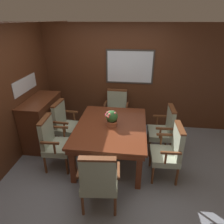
{
  "coord_description": "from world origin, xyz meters",
  "views": [
    {
      "loc": [
        0.52,
        -2.92,
        2.52
      ],
      "look_at": [
        0.1,
        0.43,
        0.93
      ],
      "focal_mm": 32.0,
      "sensor_mm": 36.0,
      "label": 1
    }
  ],
  "objects_px": {
    "chair_left_far": "(65,122)",
    "sideboard_cabinet": "(43,121)",
    "chair_head_far": "(116,109)",
    "potted_plant": "(112,118)",
    "chair_right_near": "(170,150)",
    "dining_table": "(111,130)",
    "chair_right_far": "(164,128)",
    "chair_head_near": "(99,180)",
    "chair_left_near": "(54,141)"
  },
  "relations": [
    {
      "from": "chair_right_near",
      "to": "chair_right_far",
      "type": "bearing_deg",
      "value": 179.14
    },
    {
      "from": "chair_right_far",
      "to": "sideboard_cabinet",
      "type": "height_order",
      "value": "sideboard_cabinet"
    },
    {
      "from": "chair_head_far",
      "to": "potted_plant",
      "type": "distance_m",
      "value": 1.24
    },
    {
      "from": "chair_head_far",
      "to": "potted_plant",
      "type": "relative_size",
      "value": 3.4
    },
    {
      "from": "chair_right_far",
      "to": "sideboard_cabinet",
      "type": "distance_m",
      "value": 2.56
    },
    {
      "from": "chair_left_near",
      "to": "sideboard_cabinet",
      "type": "height_order",
      "value": "sideboard_cabinet"
    },
    {
      "from": "chair_head_near",
      "to": "chair_right_far",
      "type": "bearing_deg",
      "value": -129.19
    },
    {
      "from": "dining_table",
      "to": "sideboard_cabinet",
      "type": "height_order",
      "value": "sideboard_cabinet"
    },
    {
      "from": "chair_head_near",
      "to": "chair_right_far",
      "type": "height_order",
      "value": "same"
    },
    {
      "from": "chair_left_far",
      "to": "sideboard_cabinet",
      "type": "relative_size",
      "value": 0.88
    },
    {
      "from": "chair_left_far",
      "to": "chair_head_far",
      "type": "distance_m",
      "value": 1.3
    },
    {
      "from": "chair_left_far",
      "to": "sideboard_cabinet",
      "type": "height_order",
      "value": "sideboard_cabinet"
    },
    {
      "from": "potted_plant",
      "to": "chair_right_near",
      "type": "bearing_deg",
      "value": -20.01
    },
    {
      "from": "sideboard_cabinet",
      "to": "chair_head_far",
      "type": "bearing_deg",
      "value": 27.71
    },
    {
      "from": "chair_head_near",
      "to": "chair_right_near",
      "type": "height_order",
      "value": "same"
    },
    {
      "from": "chair_right_near",
      "to": "potted_plant",
      "type": "xyz_separation_m",
      "value": [
        -1.02,
        0.37,
        0.35
      ]
    },
    {
      "from": "chair_right_near",
      "to": "potted_plant",
      "type": "distance_m",
      "value": 1.14
    },
    {
      "from": "chair_right_near",
      "to": "chair_left_far",
      "type": "bearing_deg",
      "value": -111.34
    },
    {
      "from": "potted_plant",
      "to": "sideboard_cabinet",
      "type": "bearing_deg",
      "value": 165.84
    },
    {
      "from": "dining_table",
      "to": "potted_plant",
      "type": "height_order",
      "value": "potted_plant"
    },
    {
      "from": "sideboard_cabinet",
      "to": "potted_plant",
      "type": "bearing_deg",
      "value": -14.16
    },
    {
      "from": "dining_table",
      "to": "potted_plant",
      "type": "xyz_separation_m",
      "value": [
        0.01,
        0.0,
        0.24
      ]
    },
    {
      "from": "chair_left_near",
      "to": "dining_table",
      "type": "bearing_deg",
      "value": -73.18
    },
    {
      "from": "chair_right_far",
      "to": "sideboard_cabinet",
      "type": "bearing_deg",
      "value": -92.52
    },
    {
      "from": "chair_right_near",
      "to": "chair_right_far",
      "type": "relative_size",
      "value": 1.0
    },
    {
      "from": "chair_left_far",
      "to": "chair_left_near",
      "type": "xyz_separation_m",
      "value": [
        0.04,
        -0.7,
        0.0
      ]
    },
    {
      "from": "chair_head_far",
      "to": "sideboard_cabinet",
      "type": "xyz_separation_m",
      "value": [
        -1.51,
        -0.79,
        -0.03
      ]
    },
    {
      "from": "chair_left_far",
      "to": "chair_right_near",
      "type": "bearing_deg",
      "value": -105.22
    },
    {
      "from": "chair_head_far",
      "to": "sideboard_cabinet",
      "type": "distance_m",
      "value": 1.71
    },
    {
      "from": "chair_head_far",
      "to": "sideboard_cabinet",
      "type": "height_order",
      "value": "sideboard_cabinet"
    },
    {
      "from": "chair_right_far",
      "to": "potted_plant",
      "type": "height_order",
      "value": "potted_plant"
    },
    {
      "from": "chair_head_far",
      "to": "chair_right_near",
      "type": "distance_m",
      "value": 1.88
    },
    {
      "from": "chair_left_near",
      "to": "sideboard_cabinet",
      "type": "xyz_separation_m",
      "value": [
        -0.55,
        0.74,
        -0.03
      ]
    },
    {
      "from": "chair_head_far",
      "to": "sideboard_cabinet",
      "type": "relative_size",
      "value": 0.88
    },
    {
      "from": "chair_right_near",
      "to": "potted_plant",
      "type": "height_order",
      "value": "potted_plant"
    },
    {
      "from": "chair_left_far",
      "to": "chair_right_far",
      "type": "xyz_separation_m",
      "value": [
        2.04,
        0.02,
        0.0
      ]
    },
    {
      "from": "chair_left_far",
      "to": "chair_right_near",
      "type": "relative_size",
      "value": 1.0
    },
    {
      "from": "dining_table",
      "to": "chair_head_near",
      "type": "height_order",
      "value": "chair_head_near"
    },
    {
      "from": "chair_head_far",
      "to": "potted_plant",
      "type": "bearing_deg",
      "value": -85.49
    },
    {
      "from": "dining_table",
      "to": "sideboard_cabinet",
      "type": "bearing_deg",
      "value": 165.63
    },
    {
      "from": "dining_table",
      "to": "chair_right_far",
      "type": "bearing_deg",
      "value": 19.93
    },
    {
      "from": "chair_head_far",
      "to": "chair_left_near",
      "type": "bearing_deg",
      "value": -119.31
    },
    {
      "from": "potted_plant",
      "to": "sideboard_cabinet",
      "type": "xyz_separation_m",
      "value": [
        -1.55,
        0.39,
        -0.38
      ]
    },
    {
      "from": "chair_left_far",
      "to": "chair_right_far",
      "type": "distance_m",
      "value": 2.04
    },
    {
      "from": "potted_plant",
      "to": "chair_right_far",
      "type": "bearing_deg",
      "value": 20.01
    },
    {
      "from": "chair_head_near",
      "to": "chair_head_far",
      "type": "bearing_deg",
      "value": -95.19
    },
    {
      "from": "chair_head_far",
      "to": "chair_right_near",
      "type": "bearing_deg",
      "value": -53.14
    },
    {
      "from": "chair_right_near",
      "to": "chair_right_far",
      "type": "xyz_separation_m",
      "value": [
        -0.02,
        0.74,
        0.0
      ]
    },
    {
      "from": "chair_head_near",
      "to": "chair_head_far",
      "type": "distance_m",
      "value": 2.36
    },
    {
      "from": "chair_left_far",
      "to": "potted_plant",
      "type": "distance_m",
      "value": 1.15
    }
  ]
}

